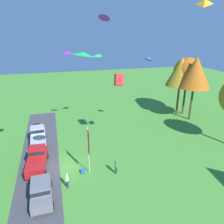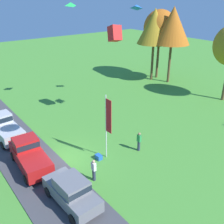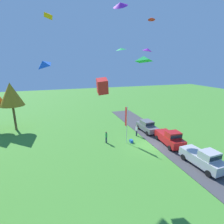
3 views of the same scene
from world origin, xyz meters
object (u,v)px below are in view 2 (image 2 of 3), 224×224
Objects in this scene: kite_diamond_high_left at (71,4)px; tree_far_left at (155,26)px; person_on_lawn at (94,170)px; kite_box_low_drifter at (115,33)px; car_pickup_far_end at (29,154)px; tree_far_right at (160,28)px; car_pickup_mid_row at (4,127)px; tree_left_of_center at (173,26)px; car_sedan_near_entrance at (71,191)px; person_beside_suv at (139,141)px; cooler_box at (99,157)px; kite_diamond_trailing_tail at (137,7)px; flag_banner at (108,120)px.

tree_far_left is at bearing 98.63° from kite_diamond_high_left.
kite_box_low_drifter reaches higher than person_on_lawn.
tree_far_right is at bearing 112.73° from car_pickup_far_end.
kite_diamond_high_left is at bearing -81.12° from tree_far_right.
tree_left_of_center is at bearing 94.74° from car_pickup_mid_row.
car_sedan_near_entrance is at bearing -66.03° from person_on_lawn.
car_pickup_far_end is 0.50× the size of tree_far_right.
tree_far_left is at bearing 100.70° from car_pickup_mid_row.
car_pickup_far_end is at bearing 1.15° from car_pickup_mid_row.
car_pickup_far_end is 2.99× the size of person_beside_suv.
tree_left_of_center is 19.09× the size of cooler_box.
kite_diamond_trailing_tail is at bearing -61.06° from tree_far_right.
tree_far_left is 18.54× the size of cooler_box.
tree_far_left is (0.30, -1.47, 0.40)m from tree_far_right.
cooler_box is (8.14, 4.82, -0.91)m from car_pickup_mid_row.
flag_banner is 8.94m from kite_box_low_drifter.
kite_diamond_trailing_tail reaches higher than person_on_lawn.
car_pickup_far_end reaches higher than cooler_box.
person_on_lawn is at bearing -80.00° from person_beside_suv.
car_pickup_far_end is at bearing -71.64° from kite_diamond_trailing_tail.
kite_diamond_high_left is at bearing -81.37° from tree_far_left.
car_pickup_mid_row is at bearing -85.26° from tree_left_of_center.
kite_box_low_drifter reaches higher than person_beside_suv.
car_pickup_far_end is 26.50m from tree_far_left.
cooler_box is at bearing -57.53° from tree_far_right.
person_on_lawn is 1.26× the size of kite_box_low_drifter.
car_sedan_near_entrance is at bearing -61.25° from tree_left_of_center.
car_sedan_near_entrance is at bearing -56.93° from tree_far_right.
car_sedan_near_entrance is 4.39× the size of kite_diamond_trailing_tail.
person_beside_suv is at bearing 104.62° from car_sedan_near_entrance.
kite_diamond_trailing_tail is (-7.47, 10.45, 10.73)m from cooler_box.
car_pickup_mid_row is 13.29m from kite_box_low_drifter.
kite_diamond_trailing_tail reaches higher than car_pickup_mid_row.
kite_diamond_high_left is at bearing 176.51° from person_beside_suv.
person_on_lawn is at bearing -42.17° from cooler_box.
tree_far_left reaches higher than tree_far_right.
person_on_lawn is at bearing -56.04° from tree_far_right.
car_pickup_mid_row is 13.71m from kite_diamond_high_left.
kite_diamond_trailing_tail is at bearing 65.22° from kite_diamond_high_left.
car_sedan_near_entrance is at bearing -61.22° from flag_banner.
person_beside_suv is 3.66m from cooler_box.
flag_banner is 14.56m from kite_diamond_trailing_tail.
kite_diamond_high_left is (-5.46, -1.35, 2.38)m from kite_box_low_drifter.
car_pickup_far_end is 2.99× the size of person_on_lawn.
cooler_box is at bearing -48.12° from kite_box_low_drifter.
tree_far_left is 1.91× the size of flag_banner.
tree_far_left is 2.66m from tree_left_of_center.
tree_left_of_center is 22.39m from flag_banner.
person_beside_suv is 0.17× the size of tree_far_right.
person_on_lawn is at bearing -25.57° from kite_diamond_high_left.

